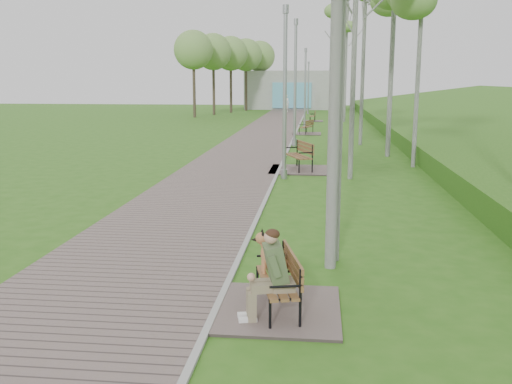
# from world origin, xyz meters

# --- Properties ---
(ground) EXTENTS (120.00, 120.00, 0.00)m
(ground) POSITION_xyz_m (0.00, 0.00, 0.00)
(ground) COLOR #2E6217
(ground) RESTS_ON ground
(walkway) EXTENTS (3.50, 67.00, 0.04)m
(walkway) POSITION_xyz_m (-1.75, 21.50, 0.02)
(walkway) COLOR #715F5B
(walkway) RESTS_ON ground
(kerb) EXTENTS (0.10, 67.00, 0.05)m
(kerb) POSITION_xyz_m (0.00, 21.50, 0.03)
(kerb) COLOR #999993
(kerb) RESTS_ON ground
(building_north) EXTENTS (10.00, 5.20, 4.00)m
(building_north) POSITION_xyz_m (-1.50, 50.97, 1.99)
(building_north) COLOR #9E9E99
(building_north) RESTS_ON ground
(bench_main) EXTENTS (1.67, 1.85, 1.45)m
(bench_main) POSITION_xyz_m (0.79, -3.67, 0.40)
(bench_main) COLOR #715F5B
(bench_main) RESTS_ON ground
(bench_second) EXTENTS (2.02, 2.25, 1.24)m
(bench_second) POSITION_xyz_m (0.66, 8.82, 0.23)
(bench_second) COLOR #715F5B
(bench_second) RESTS_ON ground
(bench_third) EXTENTS (1.65, 1.83, 1.01)m
(bench_third) POSITION_xyz_m (0.63, 22.39, 0.19)
(bench_third) COLOR #715F5B
(bench_third) RESTS_ON ground
(bench_far) EXTENTS (1.54, 1.71, 0.94)m
(bench_far) POSITION_xyz_m (0.86, 32.72, 0.17)
(bench_far) COLOR #715F5B
(bench_far) RESTS_ON ground
(lamp_post_near) EXTENTS (0.21, 0.21, 5.39)m
(lamp_post_near) POSITION_xyz_m (0.28, 7.02, 2.52)
(lamp_post_near) COLOR #93969B
(lamp_post_near) RESTS_ON ground
(lamp_post_second) EXTENTS (0.23, 0.23, 5.89)m
(lamp_post_second) POSITION_xyz_m (0.21, 16.20, 2.75)
(lamp_post_second) COLOR #93969B
(lamp_post_second) RESTS_ON ground
(lamp_post_third) EXTENTS (0.20, 0.20, 5.05)m
(lamp_post_third) POSITION_xyz_m (0.44, 25.54, 2.36)
(lamp_post_third) COLOR #93969B
(lamp_post_third) RESTS_ON ground
(lamp_post_far) EXTENTS (0.18, 0.18, 4.70)m
(lamp_post_far) POSITION_xyz_m (0.31, 41.75, 2.20)
(lamp_post_far) COLOR #93969B
(lamp_post_far) RESTS_ON ground
(pedestrian_near) EXTENTS (0.68, 0.50, 1.72)m
(pedestrian_near) POSITION_xyz_m (-1.85, 44.12, 0.86)
(pedestrian_near) COLOR white
(pedestrian_near) RESTS_ON ground
(birch_far_b) EXTENTS (2.57, 2.57, 9.60)m
(birch_far_b) POSITION_xyz_m (3.23, 32.44, 7.54)
(birch_far_b) COLOR silver
(birch_far_b) RESTS_ON ground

